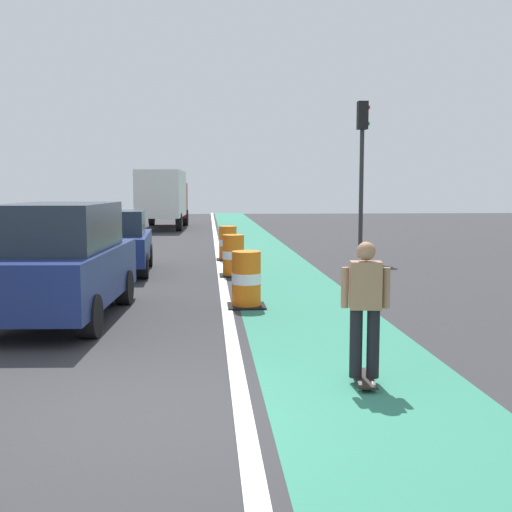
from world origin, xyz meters
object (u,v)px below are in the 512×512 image
traffic_barrel_front (246,280)px  delivery_truck_down_block (163,196)px  traffic_barrel_back (228,244)px  traffic_light_corner (362,151)px  parked_sedan_second (114,243)px  traffic_barrel_mid (233,256)px  skateboarder_on_lane (365,308)px  parked_suv_nearest (61,261)px

traffic_barrel_front → delivery_truck_down_block: delivery_truck_down_block is taller
traffic_barrel_back → traffic_light_corner: 5.36m
parked_sedan_second → traffic_barrel_mid: (3.19, -0.86, -0.30)m
parked_sedan_second → skateboarder_on_lane: bearing=-66.7°
parked_suv_nearest → traffic_barrel_front: (3.30, 0.91, -0.50)m
parked_sedan_second → traffic_barrel_back: size_ratio=3.84×
skateboarder_on_lane → traffic_barrel_back: bearing=95.3°
parked_suv_nearest → traffic_barrel_mid: bearing=58.4°
parked_sedan_second → traffic_barrel_mid: 3.32m
skateboarder_on_lane → traffic_barrel_front: 5.09m
traffic_barrel_back → traffic_light_corner: traffic_light_corner is taller
traffic_barrel_mid → traffic_light_corner: traffic_light_corner is taller
skateboarder_on_lane → parked_suv_nearest: parked_suv_nearest is taller
parked_sedan_second → traffic_barrel_front: bearing=-57.8°
skateboarder_on_lane → parked_suv_nearest: 5.98m
parked_sedan_second → delivery_truck_down_block: (0.04, 18.98, 1.01)m
skateboarder_on_lane → parked_sedan_second: size_ratio=0.40×
traffic_barrel_back → delivery_truck_down_block: 16.48m
parked_suv_nearest → traffic_barrel_back: 9.53m
parked_suv_nearest → traffic_light_corner: traffic_light_corner is taller
parked_suv_nearest → traffic_barrel_mid: (3.22, 5.25, -0.50)m
traffic_barrel_front → delivery_truck_down_block: size_ratio=0.14×
delivery_truck_down_block → traffic_barrel_back: bearing=-79.0°
skateboarder_on_lane → traffic_barrel_mid: size_ratio=1.55×
skateboarder_on_lane → traffic_barrel_front: skateboarder_on_lane is taller
traffic_light_corner → traffic_barrel_front: bearing=-116.7°
skateboarder_on_lane → traffic_barrel_back: (-1.20, 13.01, -0.38)m
traffic_light_corner → skateboarder_on_lane: bearing=-103.4°
skateboarder_on_lane → traffic_barrel_back: size_ratio=1.55×
traffic_barrel_front → traffic_barrel_mid: (-0.08, 4.34, 0.00)m
skateboarder_on_lane → delivery_truck_down_block: bearing=98.5°
skateboarder_on_lane → traffic_light_corner: (3.23, 13.53, 2.59)m
skateboarder_on_lane → traffic_barrel_mid: skateboarder_on_lane is taller
delivery_truck_down_block → traffic_light_corner: 17.42m
traffic_barrel_mid → delivery_truck_down_block: bearing=99.0°
traffic_light_corner → parked_sedan_second: bearing=-156.1°
parked_suv_nearest → traffic_barrel_mid: size_ratio=4.30×
skateboarder_on_lane → delivery_truck_down_block: 29.47m
parked_suv_nearest → delivery_truck_down_block: 25.10m
parked_suv_nearest → parked_sedan_second: (0.03, 6.11, -0.20)m
traffic_barrel_mid → traffic_barrel_back: bearing=90.5°
parked_suv_nearest → traffic_barrel_front: size_ratio=4.30×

